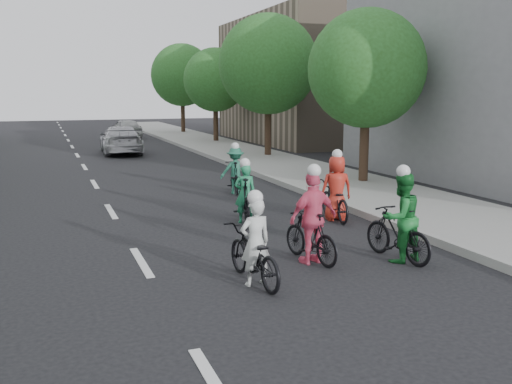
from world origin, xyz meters
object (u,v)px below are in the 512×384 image
cyclist_5 (235,174)px  follow_car_trail (126,128)px  cyclist_0 (254,252)px  cyclist_2 (335,195)px  cyclist_1 (244,198)px  cyclist_3 (399,225)px  follow_car_lead (121,140)px  cyclist_4 (312,226)px

cyclist_5 → follow_car_trail: size_ratio=0.45×
cyclist_0 → cyclist_2: size_ratio=0.98×
cyclist_1 → follow_car_trail: (0.98, 28.04, 0.07)m
cyclist_3 → follow_car_trail: bearing=-98.1°
cyclist_5 → cyclist_1: bearing=85.5°
cyclist_1 → follow_car_lead: cyclist_1 is taller
follow_car_lead → follow_car_trail: 10.62m
cyclist_5 → follow_car_lead: (-1.81, 13.56, 0.09)m
cyclist_4 → cyclist_5: (1.02, 7.65, -0.06)m
follow_car_trail → follow_car_lead: bearing=74.5°
cyclist_0 → cyclist_5: bearing=-111.5°
cyclist_4 → follow_car_trail: cyclist_4 is taller
cyclist_2 → cyclist_3: (-0.57, -3.60, 0.08)m
cyclist_4 → cyclist_5: bearing=-108.1°
cyclist_0 → follow_car_lead: cyclist_0 is taller
cyclist_2 → cyclist_4: (-2.17, -3.11, 0.07)m
cyclist_2 → cyclist_5: (-1.14, 4.54, 0.01)m
cyclist_3 → follow_car_trail: size_ratio=0.46×
cyclist_4 → follow_car_lead: 21.22m
cyclist_1 → follow_car_trail: bearing=-80.2°
cyclist_1 → cyclist_5: size_ratio=1.11×
cyclist_2 → cyclist_4: bearing=63.7°
cyclist_2 → cyclist_5: cyclist_2 is taller
cyclist_3 → cyclist_5: cyclist_3 is taller
cyclist_1 → cyclist_4: 3.66m
follow_car_lead → cyclist_3: bearing=99.5°
cyclist_0 → cyclist_3: cyclist_3 is taller
cyclist_4 → follow_car_lead: cyclist_4 is taller
cyclist_2 → cyclist_4: 3.79m
cyclist_0 → follow_car_lead: 21.98m
cyclist_3 → cyclist_4: bearing=-26.4°
cyclist_1 → cyclist_5: bearing=-93.5°
cyclist_1 → cyclist_3: cyclist_3 is taller
cyclist_3 → follow_car_lead: 21.83m
cyclist_1 → follow_car_lead: size_ratio=0.40×
cyclist_0 → cyclist_2: 5.30m
cyclist_3 → cyclist_5: 8.16m
follow_car_lead → follow_car_trail: bearing=-95.9°
follow_car_lead → follow_car_trail: follow_car_lead is taller
cyclist_0 → follow_car_lead: bearing=-96.9°
cyclist_1 → cyclist_4: cyclist_4 is taller
cyclist_1 → cyclist_3: (1.67, -4.15, 0.09)m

